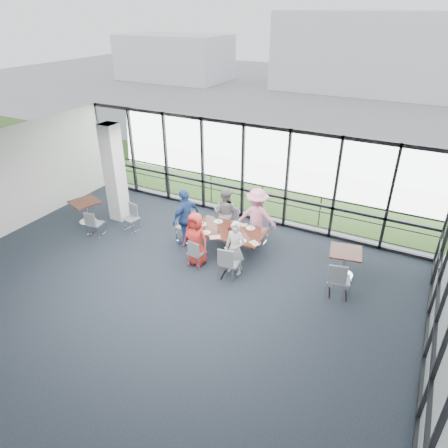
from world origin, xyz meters
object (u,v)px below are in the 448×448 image
at_px(diner_end, 186,217).
at_px(chair_spare_r, 340,279).
at_px(chair_main_end, 185,226).
at_px(chair_main_nr, 230,263).
at_px(side_table_right, 345,255).
at_px(chair_main_fr, 260,229).
at_px(chair_spare_la, 96,223).
at_px(main_table, 229,234).
at_px(chair_spare_lb, 131,218).
at_px(diner_far_left, 225,213).
at_px(chair_main_fl, 230,223).
at_px(structural_column, 115,173).
at_px(diner_near_left, 196,239).
at_px(side_table_left, 85,205).
at_px(diner_far_right, 257,217).
at_px(diner_near_right, 235,248).
at_px(chair_main_nl, 196,253).

height_order(diner_end, chair_spare_r, diner_end).
bearing_deg(chair_main_end, chair_main_nr, 64.26).
bearing_deg(side_table_right, chair_main_fr, 168.18).
bearing_deg(chair_spare_la, main_table, 1.71).
relative_size(diner_end, chair_spare_lb, 2.13).
height_order(diner_far_left, chair_spare_la, diner_far_left).
bearing_deg(chair_spare_la, chair_main_fl, 16.09).
bearing_deg(main_table, structural_column, 175.04).
bearing_deg(diner_near_left, side_table_left, 175.46).
distance_m(chair_main_fr, chair_spare_la, 5.06).
height_order(side_table_right, chair_main_end, chair_main_end).
distance_m(structural_column, chair_spare_lb, 1.57).
distance_m(chair_main_fr, chair_spare_r, 3.10).
xyz_separation_m(diner_end, chair_main_fl, (0.92, 1.07, -0.46)).
bearing_deg(diner_near_left, diner_end, 136.70).
distance_m(main_table, chair_main_nr, 1.20).
xyz_separation_m(side_table_left, side_table_right, (8.19, 0.90, -0.01)).
distance_m(structural_column, diner_far_right, 4.83).
bearing_deg(chair_spare_la, diner_end, 5.82).
height_order(side_table_left, chair_spare_lb, chair_spare_lb).
bearing_deg(side_table_left, diner_near_right, -3.10).
relative_size(diner_near_left, chair_main_nr, 1.68).
bearing_deg(chair_spare_lb, chair_main_fr, -151.91).
bearing_deg(chair_main_end, side_table_left, -79.52).
relative_size(diner_near_right, chair_main_nl, 1.87).
distance_m(diner_far_right, chair_main_fr, 0.49).
height_order(diner_far_left, diner_far_right, diner_far_right).
distance_m(diner_far_right, chair_spare_lb, 4.00).
distance_m(diner_end, chair_spare_r, 4.67).
distance_m(diner_far_right, chair_main_nl, 2.11).
relative_size(side_table_left, diner_far_right, 0.59).
xyz_separation_m(diner_near_right, chair_main_fl, (-1.03, 1.74, -0.34)).
bearing_deg(side_table_left, chair_main_fr, 14.71).
bearing_deg(chair_main_fl, chair_main_nl, 88.25).
distance_m(structural_column, side_table_left, 1.44).
relative_size(side_table_left, diner_far_left, 0.66).
height_order(chair_main_nr, chair_main_fr, chair_main_nr).
distance_m(main_table, side_table_left, 5.03).
height_order(side_table_left, chair_spare_la, chair_spare_la).
xyz_separation_m(chair_main_fr, chair_spare_lb, (-3.88, -1.21, -0.02)).
distance_m(chair_main_nr, chair_main_end, 2.33).
height_order(side_table_right, chair_spare_lb, chair_spare_lb).
bearing_deg(side_table_left, side_table_right, 6.30).
xyz_separation_m(structural_column, diner_far_left, (3.70, 0.57, -0.80)).
height_order(structural_column, chair_main_nl, structural_column).
bearing_deg(structural_column, diner_end, -7.40).
xyz_separation_m(diner_far_left, chair_spare_r, (3.83, -1.32, -0.32)).
xyz_separation_m(diner_far_left, diner_far_right, (1.04, -0.02, 0.10)).
xyz_separation_m(diner_far_left, chair_spare_la, (-3.57, -1.82, -0.40)).
relative_size(structural_column, diner_near_right, 2.10).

